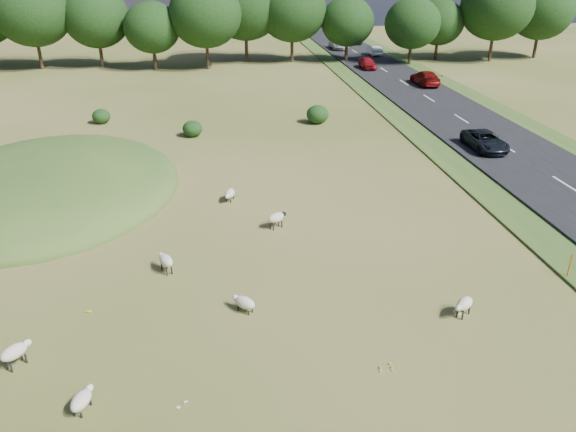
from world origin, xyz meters
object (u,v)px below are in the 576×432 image
object	(u,v)px
sheep_2	(230,194)
car_5	(354,39)
sheep_5	(82,400)
sheep_6	(464,304)
car_0	(374,50)
sheep_4	(166,260)
sheep_0	(244,302)
sheep_3	(15,352)
car_4	(367,63)
marker_post	(569,266)
car_3	(485,141)
car_1	(425,78)
car_2	(339,44)
sheep_1	(277,217)

from	to	relation	value
sheep_2	car_5	world-z (taller)	car_5
sheep_5	sheep_6	bearing A→B (deg)	-57.18
car_0	sheep_6	bearing A→B (deg)	77.72
sheep_4	car_5	xyz separation A→B (m)	(25.92, 71.28, 0.35)
sheep_0	sheep_5	xyz separation A→B (m)	(-5.40, -4.83, 0.00)
sheep_0	sheep_3	xyz separation A→B (m)	(-8.11, -2.33, 0.19)
car_4	car_5	distance (m)	23.23
sheep_5	car_5	world-z (taller)	car_5
car_5	sheep_3	bearing A→B (deg)	68.34
car_5	car_0	bearing A→B (deg)	90.00
marker_post	car_3	size ratio (longest dim) A/B	0.26
sheep_0	car_0	size ratio (longest dim) A/B	0.25
sheep_2	car_3	size ratio (longest dim) A/B	0.27
car_5	car_1	bearing A→B (deg)	90.00
car_3	sheep_2	bearing A→B (deg)	-160.35
sheep_2	sheep_6	bearing A→B (deg)	53.18
sheep_0	car_2	distance (m)	71.79
car_0	car_2	world-z (taller)	car_2
sheep_0	sheep_1	world-z (taller)	sheep_1
sheep_3	car_2	xyz separation A→B (m)	(26.88, 71.62, 0.36)
sheep_3	car_3	bearing A→B (deg)	-13.99
sheep_1	sheep_3	world-z (taller)	sheep_1
sheep_0	sheep_4	distance (m)	4.93
marker_post	sheep_2	xyz separation A→B (m)	(-14.69, 10.82, -0.16)
sheep_4	marker_post	bearing A→B (deg)	-125.85
sheep_1	car_1	size ratio (longest dim) A/B	0.23
sheep_5	sheep_4	bearing A→B (deg)	5.69
sheep_2	sheep_6	world-z (taller)	sheep_6
sheep_1	sheep_0	bearing A→B (deg)	-140.59
sheep_4	car_0	distance (m)	64.35
car_3	car_4	size ratio (longest dim) A/B	1.14
marker_post	sheep_3	world-z (taller)	marker_post
sheep_2	sheep_3	size ratio (longest dim) A/B	1.08
sheep_2	car_3	bearing A→B (deg)	128.72
sheep_4	car_5	bearing A→B (deg)	-46.68
sheep_1	car_2	xyz separation A→B (m)	(16.61, 61.75, 0.35)
sheep_6	car_2	world-z (taller)	car_2
car_2	sheep_4	bearing A→B (deg)	-108.61
sheep_0	car_3	size ratio (longest dim) A/B	0.23
sheep_4	car_3	bearing A→B (deg)	-83.07
car_1	car_4	world-z (taller)	car_1
sheep_0	car_4	distance (m)	55.27
car_2	car_3	bearing A→B (deg)	-90.00
car_0	car_1	size ratio (longest dim) A/B	0.81
car_5	marker_post	bearing A→B (deg)	83.80
car_1	car_3	distance (m)	23.31
sheep_3	sheep_6	distance (m)	16.77
sheep_2	car_4	world-z (taller)	car_4
sheep_0	marker_post	bearing A→B (deg)	-132.84
sheep_0	sheep_4	bearing A→B (deg)	-2.95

